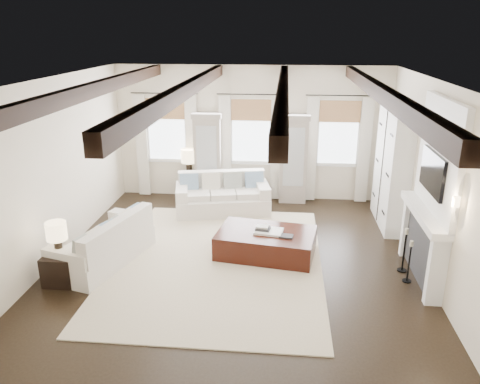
# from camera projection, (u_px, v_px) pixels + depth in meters

# --- Properties ---
(ground) EXTENTS (7.50, 7.50, 0.00)m
(ground) POSITION_uv_depth(u_px,v_px,m) (235.00, 268.00, 8.20)
(ground) COLOR black
(ground) RESTS_ON ground
(room_shell) EXTENTS (6.54, 7.54, 3.22)m
(room_shell) POSITION_uv_depth(u_px,v_px,m) (281.00, 152.00, 8.35)
(room_shell) COLOR white
(room_shell) RESTS_ON ground
(area_rug) EXTENTS (3.70, 4.94, 0.02)m
(area_rug) POSITION_uv_depth(u_px,v_px,m) (218.00, 261.00, 8.45)
(area_rug) COLOR beige
(area_rug) RESTS_ON ground
(sofa_back) EXTENTS (2.23, 1.34, 0.89)m
(sofa_back) POSITION_uv_depth(u_px,v_px,m) (222.00, 197.00, 10.65)
(sofa_back) COLOR white
(sofa_back) RESTS_ON ground
(sofa_left) EXTENTS (1.42, 2.18, 0.86)m
(sofa_left) POSITION_uv_depth(u_px,v_px,m) (106.00, 245.00, 8.29)
(sofa_left) COLOR white
(sofa_left) RESTS_ON ground
(ottoman) EXTENTS (1.90, 1.36, 0.46)m
(ottoman) POSITION_uv_depth(u_px,v_px,m) (266.00, 243.00, 8.63)
(ottoman) COLOR black
(ottoman) RESTS_ON ground
(tray) EXTENTS (0.55, 0.45, 0.04)m
(tray) POSITION_uv_depth(u_px,v_px,m) (269.00, 231.00, 8.54)
(tray) COLOR white
(tray) RESTS_ON ottoman
(book_lower) EXTENTS (0.29, 0.24, 0.04)m
(book_lower) POSITION_uv_depth(u_px,v_px,m) (263.00, 229.00, 8.55)
(book_lower) COLOR #262628
(book_lower) RESTS_ON tray
(book_upper) EXTENTS (0.24, 0.20, 0.03)m
(book_upper) POSITION_uv_depth(u_px,v_px,m) (262.00, 227.00, 8.55)
(book_upper) COLOR beige
(book_upper) RESTS_ON book_lower
(book_loose) EXTENTS (0.27, 0.22, 0.03)m
(book_loose) POSITION_uv_depth(u_px,v_px,m) (286.00, 236.00, 8.35)
(book_loose) COLOR #262628
(book_loose) RESTS_ON ottoman
(side_table_front) EXTENTS (0.50, 0.50, 0.50)m
(side_table_front) POSITION_uv_depth(u_px,v_px,m) (62.00, 268.00, 7.68)
(side_table_front) COLOR black
(side_table_front) RESTS_ON ground
(lamp_front) EXTENTS (0.33, 0.33, 0.57)m
(lamp_front) POSITION_uv_depth(u_px,v_px,m) (57.00, 233.00, 7.47)
(lamp_front) COLOR black
(lamp_front) RESTS_ON side_table_front
(side_table_back) EXTENTS (0.41, 0.41, 0.62)m
(side_table_back) POSITION_uv_depth(u_px,v_px,m) (190.00, 187.00, 11.47)
(side_table_back) COLOR black
(side_table_back) RESTS_ON ground
(lamp_back) EXTENTS (0.37, 0.37, 0.64)m
(lamp_back) POSITION_uv_depth(u_px,v_px,m) (189.00, 157.00, 11.23)
(lamp_back) COLOR black
(lamp_back) RESTS_ON side_table_back
(candlestick_near) EXTENTS (0.15, 0.15, 0.74)m
(candlestick_near) POSITION_uv_depth(u_px,v_px,m) (409.00, 265.00, 7.68)
(candlestick_near) COLOR black
(candlestick_near) RESTS_ON ground
(candlestick_far) EXTENTS (0.16, 0.16, 0.80)m
(candlestick_far) POSITION_uv_depth(u_px,v_px,m) (404.00, 254.00, 8.01)
(candlestick_far) COLOR black
(candlestick_far) RESTS_ON ground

